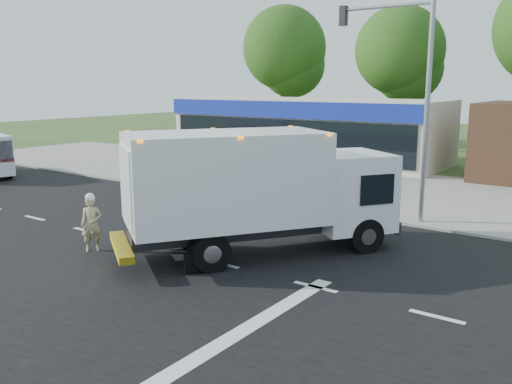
% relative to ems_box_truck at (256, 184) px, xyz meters
% --- Properties ---
extents(ground, '(120.00, 120.00, 0.00)m').
position_rel_ems_box_truck_xyz_m(ground, '(-0.20, -1.38, -2.10)').
color(ground, '#385123').
rests_on(ground, ground).
extents(road_asphalt, '(60.00, 14.00, 0.02)m').
position_rel_ems_box_truck_xyz_m(road_asphalt, '(-0.20, -1.38, -2.09)').
color(road_asphalt, black).
rests_on(road_asphalt, ground).
extents(sidewalk, '(60.00, 2.40, 0.12)m').
position_rel_ems_box_truck_xyz_m(sidewalk, '(-0.20, 6.82, -2.04)').
color(sidewalk, gray).
rests_on(sidewalk, ground).
extents(parking_apron, '(60.00, 9.00, 0.02)m').
position_rel_ems_box_truck_xyz_m(parking_apron, '(-0.20, 12.62, -2.09)').
color(parking_apron, gray).
rests_on(parking_apron, ground).
extents(lane_markings, '(55.20, 7.00, 0.01)m').
position_rel_ems_box_truck_xyz_m(lane_markings, '(1.15, -2.73, -2.08)').
color(lane_markings, silver).
rests_on(lane_markings, road_asphalt).
extents(ems_box_truck, '(6.74, 8.19, 3.64)m').
position_rel_ems_box_truck_xyz_m(ems_box_truck, '(0.00, 0.00, 0.00)').
color(ems_box_truck, black).
rests_on(ems_box_truck, ground).
extents(emergency_worker, '(0.70, 0.72, 1.78)m').
position_rel_ems_box_truck_xyz_m(emergency_worker, '(-4.14, -2.67, -1.22)').
color(emergency_worker, tan).
rests_on(emergency_worker, ground).
extents(retail_strip_mall, '(18.00, 6.20, 4.00)m').
position_rel_ems_box_truck_xyz_m(retail_strip_mall, '(-9.20, 18.55, -0.09)').
color(retail_strip_mall, beige).
rests_on(retail_strip_mall, ground).
extents(traffic_signal_pole, '(3.51, 0.25, 8.00)m').
position_rel_ems_box_truck_xyz_m(traffic_signal_pole, '(2.15, 6.22, 2.82)').
color(traffic_signal_pole, gray).
rests_on(traffic_signal_pole, ground).
extents(background_trees, '(36.77, 7.39, 12.10)m').
position_rel_ems_box_truck_xyz_m(background_trees, '(-1.05, 26.78, 5.28)').
color(background_trees, '#332114').
rests_on(background_trees, ground).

